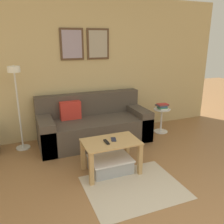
{
  "coord_description": "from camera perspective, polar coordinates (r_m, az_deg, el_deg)",
  "views": [
    {
      "loc": [
        -1.26,
        -0.87,
        1.8
      ],
      "look_at": [
        -0.11,
        2.0,
        0.85
      ],
      "focal_mm": 38.0,
      "sensor_mm": 36.0,
      "label": 1
    }
  ],
  "objects": [
    {
      "name": "wall_back",
      "position": [
        4.54,
        -5.79,
        10.47
      ],
      "size": [
        5.6,
        0.09,
        2.55
      ],
      "color": "tan",
      "rests_on": "ground_plane"
    },
    {
      "name": "area_rug",
      "position": [
        3.17,
        5.26,
        -17.53
      ],
      "size": [
        1.2,
        0.97,
        0.01
      ],
      "primitive_type": "cube",
      "color": "#C1B299",
      "rests_on": "ground_plane"
    },
    {
      "name": "remote_control",
      "position": [
        3.21,
        -1.34,
        -7.2
      ],
      "size": [
        0.04,
        0.15,
        0.02
      ],
      "primitive_type": "cube",
      "rotation": [
        0.0,
        0.0,
        0.0
      ],
      "color": "black",
      "rests_on": "coffee_table"
    },
    {
      "name": "floor_lamp",
      "position": [
        3.99,
        -21.91,
        3.69
      ],
      "size": [
        0.24,
        0.43,
        1.42
      ],
      "color": "silver",
      "rests_on": "ground_plane"
    },
    {
      "name": "book_stack",
      "position": [
        4.78,
        12.01,
        1.39
      ],
      "size": [
        0.25,
        0.21,
        0.09
      ],
      "color": "silver",
      "rests_on": "side_table"
    },
    {
      "name": "couch",
      "position": [
        4.34,
        -4.48,
        -3.24
      ],
      "size": [
        1.96,
        0.85,
        0.84
      ],
      "color": "#4C4238",
      "rests_on": "ground_plane"
    },
    {
      "name": "coffee_table",
      "position": [
        3.3,
        -0.28,
        -8.74
      ],
      "size": [
        0.77,
        0.49,
        0.47
      ],
      "color": "tan",
      "rests_on": "ground_plane"
    },
    {
      "name": "side_table",
      "position": [
        4.84,
        11.8,
        -1.45
      ],
      "size": [
        0.33,
        0.33,
        0.49
      ],
      "color": "white",
      "rests_on": "ground_plane"
    },
    {
      "name": "storage_bin",
      "position": [
        3.44,
        -0.45,
        -12.42
      ],
      "size": [
        0.58,
        0.44,
        0.2
      ],
      "color": "#9EA3A8",
      "rests_on": "ground_plane"
    },
    {
      "name": "cell_phone",
      "position": [
        3.3,
        0.37,
        -6.6
      ],
      "size": [
        0.1,
        0.15,
        0.01
      ],
      "primitive_type": "cube",
      "rotation": [
        0.0,
        0.0,
        -0.28
      ],
      "color": "#1E2338",
      "rests_on": "coffee_table"
    }
  ]
}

